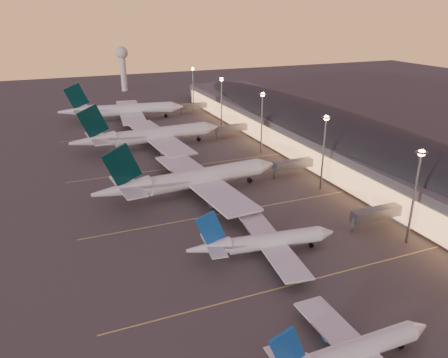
{
  "coord_description": "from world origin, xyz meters",
  "views": [
    {
      "loc": [
        -48.19,
        -75.68,
        58.09
      ],
      "look_at": [
        2.0,
        45.0,
        7.0
      ],
      "focal_mm": 35.0,
      "sensor_mm": 36.0,
      "label": 1
    }
  ],
  "objects_px": {
    "airliner_narrow_south": "(348,353)",
    "radar_tower": "(123,61)",
    "airliner_wide_near": "(192,179)",
    "airliner_wide_mid": "(150,136)",
    "airliner_narrow_north": "(263,242)",
    "airliner_wide_far": "(123,110)",
    "baggage_tug_c": "(296,237)"
  },
  "relations": [
    {
      "from": "airliner_narrow_south",
      "to": "radar_tower",
      "type": "distance_m",
      "value": 290.78
    },
    {
      "from": "airliner_wide_mid",
      "to": "airliner_wide_far",
      "type": "bearing_deg",
      "value": 86.83
    },
    {
      "from": "airliner_wide_far",
      "to": "airliner_narrow_south",
      "type": "bearing_deg",
      "value": -83.07
    },
    {
      "from": "airliner_wide_near",
      "to": "airliner_wide_mid",
      "type": "distance_m",
      "value": 56.95
    },
    {
      "from": "airliner_wide_near",
      "to": "airliner_wide_far",
      "type": "xyz_separation_m",
      "value": [
        -1.58,
        114.08,
        0.24
      ]
    },
    {
      "from": "airliner_narrow_south",
      "to": "airliner_wide_near",
      "type": "bearing_deg",
      "value": 89.97
    },
    {
      "from": "airliner_narrow_north",
      "to": "baggage_tug_c",
      "type": "bearing_deg",
      "value": 23.94
    },
    {
      "from": "baggage_tug_c",
      "to": "airliner_wide_near",
      "type": "bearing_deg",
      "value": 99.62
    },
    {
      "from": "baggage_tug_c",
      "to": "airliner_wide_mid",
      "type": "bearing_deg",
      "value": 87.12
    },
    {
      "from": "airliner_narrow_north",
      "to": "airliner_narrow_south",
      "type": "bearing_deg",
      "value": -88.77
    },
    {
      "from": "airliner_narrow_south",
      "to": "airliner_wide_mid",
      "type": "height_order",
      "value": "airliner_wide_mid"
    },
    {
      "from": "airliner_wide_near",
      "to": "radar_tower",
      "type": "height_order",
      "value": "radar_tower"
    },
    {
      "from": "airliner_narrow_south",
      "to": "radar_tower",
      "type": "bearing_deg",
      "value": 86.55
    },
    {
      "from": "airliner_wide_far",
      "to": "airliner_narrow_north",
      "type": "bearing_deg",
      "value": -81.53
    },
    {
      "from": "airliner_narrow_north",
      "to": "radar_tower",
      "type": "xyz_separation_m",
      "value": [
        12.29,
        250.82,
        18.27
      ]
    },
    {
      "from": "airliner_wide_near",
      "to": "airliner_wide_far",
      "type": "distance_m",
      "value": 114.09
    },
    {
      "from": "airliner_narrow_south",
      "to": "baggage_tug_c",
      "type": "bearing_deg",
      "value": 69.2
    },
    {
      "from": "airliner_narrow_north",
      "to": "baggage_tug_c",
      "type": "distance_m",
      "value": 13.08
    },
    {
      "from": "airliner_narrow_south",
      "to": "baggage_tug_c",
      "type": "distance_m",
      "value": 45.62
    },
    {
      "from": "airliner_wide_mid",
      "to": "airliner_narrow_north",
      "type": "bearing_deg",
      "value": -91.71
    },
    {
      "from": "airliner_wide_mid",
      "to": "radar_tower",
      "type": "distance_m",
      "value": 152.22
    },
    {
      "from": "airliner_wide_near",
      "to": "airliner_narrow_north",
      "type": "bearing_deg",
      "value": -89.79
    },
    {
      "from": "airliner_wide_mid",
      "to": "baggage_tug_c",
      "type": "relative_size",
      "value": 19.07
    },
    {
      "from": "airliner_narrow_south",
      "to": "airliner_wide_mid",
      "type": "distance_m",
      "value": 139.35
    },
    {
      "from": "airliner_wide_mid",
      "to": "radar_tower",
      "type": "bearing_deg",
      "value": 79.25
    },
    {
      "from": "baggage_tug_c",
      "to": "radar_tower",
      "type": "bearing_deg",
      "value": 77.26
    },
    {
      "from": "airliner_narrow_north",
      "to": "airliner_wide_far",
      "type": "height_order",
      "value": "airliner_wide_far"
    },
    {
      "from": "airliner_narrow_north",
      "to": "baggage_tug_c",
      "type": "xyz_separation_m",
      "value": [
        12.13,
        3.73,
        -3.14
      ]
    },
    {
      "from": "airliner_narrow_north",
      "to": "baggage_tug_c",
      "type": "height_order",
      "value": "airliner_narrow_north"
    },
    {
      "from": "radar_tower",
      "to": "airliner_wide_far",
      "type": "bearing_deg",
      "value": -100.96
    },
    {
      "from": "airliner_wide_near",
      "to": "baggage_tug_c",
      "type": "xyz_separation_m",
      "value": [
        16.32,
        -39.74,
        -4.91
      ]
    },
    {
      "from": "airliner_wide_near",
      "to": "radar_tower",
      "type": "distance_m",
      "value": 208.66
    }
  ]
}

